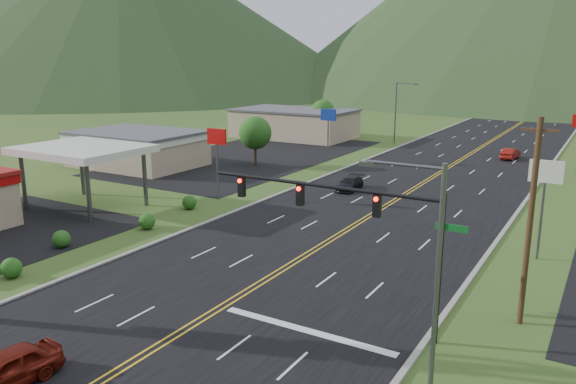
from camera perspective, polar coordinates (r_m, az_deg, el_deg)
The scene contains 16 objects.
traffic_signal at distance 26.31m, azimuth 6.92°, elevation -2.52°, with size 13.10×0.43×7.00m.
streetlight_east at distance 21.28m, azimuth 14.18°, elevation -7.23°, with size 3.28×0.25×9.00m.
streetlight_west at distance 84.41m, azimuth 11.08°, elevation 8.33°, with size 3.28×0.25×9.00m.
gas_canopy at distance 50.19m, azimuth -20.18°, elevation 3.93°, with size 10.00×8.00×5.30m.
building_west_mid at distance 68.49m, azimuth -15.05°, elevation 4.48°, with size 14.40×10.40×4.10m.
building_west_far at distance 89.73m, azimuth 0.64°, elevation 7.00°, with size 18.40×11.40×4.50m.
pole_sign_west_a at distance 50.27m, azimuth -7.24°, elevation 4.88°, with size 2.00×0.18×6.40m.
pole_sign_west_b at distance 68.82m, azimuth 4.11°, elevation 7.29°, with size 2.00×0.18×6.40m.
pole_sign_east_a at distance 38.13m, azimuth 24.66°, elevation 0.94°, with size 2.00×0.18×6.40m.
tree_west_a at distance 65.95m, azimuth -3.35°, elevation 6.01°, with size 3.84×3.84×5.82m.
tree_west_b at distance 91.63m, azimuth 3.55°, elevation 8.14°, with size 3.84×3.84×5.82m.
utility_pole_a at distance 28.38m, azimuth 23.37°, elevation -2.80°, with size 1.60×0.28×10.00m.
mountain_nw at distance 228.92m, azimuth -16.41°, elevation 17.46°, with size 190.00×190.00×60.00m, color #1A3618.
car_red_near at distance 25.33m, azimuth -26.87°, elevation -15.88°, with size 1.77×4.39×1.50m, color #67150B.
car_dark_mid at distance 54.44m, azimuth 6.30°, elevation 0.82°, with size 1.71×4.21×1.22m, color black.
car_red_far at distance 75.84m, azimuth 21.66°, elevation 3.62°, with size 1.45×4.17×1.37m, color maroon.
Camera 1 is at (16.54, -9.21, 12.60)m, focal length 35.00 mm.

